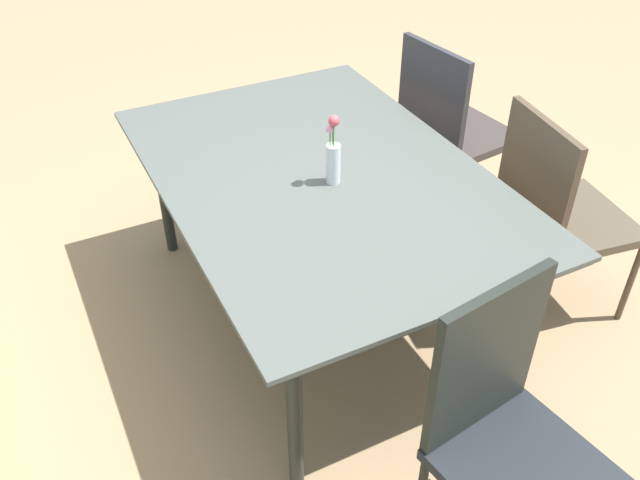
{
  "coord_description": "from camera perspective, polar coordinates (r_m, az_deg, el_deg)",
  "views": [
    {
      "loc": [
        -1.9,
        0.97,
        2.11
      ],
      "look_at": [
        0.1,
        -0.03,
        0.4
      ],
      "focal_mm": 37.93,
      "sensor_mm": 36.0,
      "label": 1
    }
  ],
  "objects": [
    {
      "name": "chair_end_left",
      "position": [
        2.02,
        15.49,
        -15.09
      ],
      "size": [
        0.48,
        0.48,
        0.99
      ],
      "rotation": [
        0.0,
        0.0,
        1.72
      ],
      "color": "black",
      "rests_on": "ground"
    },
    {
      "name": "dining_table",
      "position": [
        2.65,
        0.0,
        4.76
      ],
      "size": [
        1.75,
        1.19,
        0.73
      ],
      "color": "#4C514C",
      "rests_on": "ground"
    },
    {
      "name": "chair_near_left",
      "position": [
        2.96,
        19.26,
        2.6
      ],
      "size": [
        0.54,
        0.54,
        0.94
      ],
      "rotation": [
        0.0,
        0.0,
        2.99
      ],
      "color": "brown",
      "rests_on": "ground"
    },
    {
      "name": "chair_near_right",
      "position": [
        3.42,
        10.81,
        9.56
      ],
      "size": [
        0.52,
        0.52,
        0.97
      ],
      "rotation": [
        0.0,
        0.0,
        3.27
      ],
      "color": "#3D3431",
      "rests_on": "ground"
    },
    {
      "name": "ground_plane",
      "position": [
        3.0,
        0.28,
        -7.29
      ],
      "size": [
        12.0,
        12.0,
        0.0
      ],
      "primitive_type": "plane",
      "color": "#9E7F5B"
    },
    {
      "name": "flower_vase",
      "position": [
        2.52,
        1.12,
        7.1
      ],
      "size": [
        0.06,
        0.06,
        0.28
      ],
      "color": "silver",
      "rests_on": "dining_table"
    }
  ]
}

